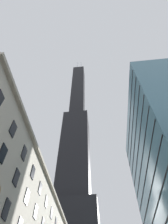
# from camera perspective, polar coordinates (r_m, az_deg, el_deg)

# --- Properties ---
(dark_skyscraper) EXTENTS (24.50, 24.50, 215.80)m
(dark_skyscraper) POSITION_cam_1_polar(r_m,az_deg,el_deg) (111.51, -2.93, -17.96)
(dark_skyscraper) COLOR black
(dark_skyscraper) RESTS_ON ground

